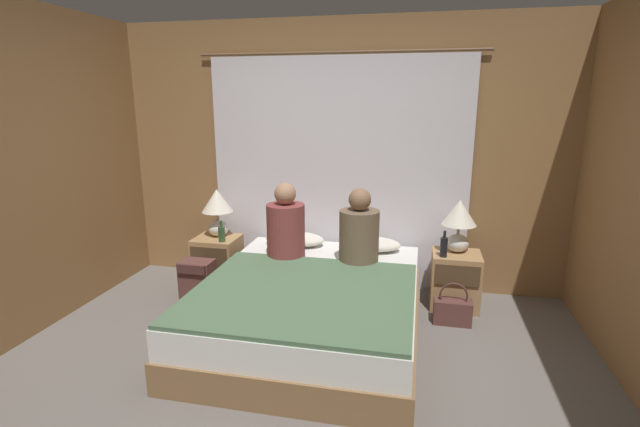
{
  "coord_description": "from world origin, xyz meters",
  "views": [
    {
      "loc": [
        0.76,
        -2.43,
        1.79
      ],
      "look_at": [
        0.0,
        1.09,
        0.89
      ],
      "focal_mm": 26.0,
      "sensor_mm": 36.0,
      "label": 1
    }
  ],
  "objects_px": {
    "nightstand_right": "(455,280)",
    "lamp_left": "(217,207)",
    "bed": "(312,307)",
    "backpack_on_floor": "(198,280)",
    "beer_bottle_on_right_stand": "(444,247)",
    "person_right_in_bed": "(359,233)",
    "pillow_right": "(370,244)",
    "handbag_on_floor": "(453,310)",
    "beer_bottle_on_left_stand": "(222,234)",
    "lamp_right": "(459,220)",
    "nightstand_left": "(218,261)",
    "person_left_in_bed": "(286,227)",
    "pillow_left": "(295,239)"
  },
  "relations": [
    {
      "from": "bed",
      "to": "lamp_right",
      "type": "relative_size",
      "value": 4.34
    },
    {
      "from": "pillow_right",
      "to": "person_left_in_bed",
      "type": "distance_m",
      "value": 0.8
    },
    {
      "from": "nightstand_right",
      "to": "beer_bottle_on_left_stand",
      "type": "relative_size",
      "value": 2.43
    },
    {
      "from": "backpack_on_floor",
      "to": "pillow_right",
      "type": "bearing_deg",
      "value": 19.58
    },
    {
      "from": "nightstand_left",
      "to": "beer_bottle_on_left_stand",
      "type": "xyz_separation_m",
      "value": [
        0.1,
        -0.1,
        0.32
      ]
    },
    {
      "from": "nightstand_left",
      "to": "nightstand_right",
      "type": "distance_m",
      "value": 2.23
    },
    {
      "from": "bed",
      "to": "backpack_on_floor",
      "type": "height_order",
      "value": "bed"
    },
    {
      "from": "nightstand_left",
      "to": "pillow_right",
      "type": "height_order",
      "value": "pillow_right"
    },
    {
      "from": "beer_bottle_on_left_stand",
      "to": "backpack_on_floor",
      "type": "relative_size",
      "value": 0.49
    },
    {
      "from": "nightstand_right",
      "to": "pillow_left",
      "type": "xyz_separation_m",
      "value": [
        -1.47,
        0.07,
        0.26
      ]
    },
    {
      "from": "lamp_left",
      "to": "handbag_on_floor",
      "type": "xyz_separation_m",
      "value": [
        2.2,
        -0.4,
        -0.66
      ]
    },
    {
      "from": "beer_bottle_on_left_stand",
      "to": "backpack_on_floor",
      "type": "bearing_deg",
      "value": -105.37
    },
    {
      "from": "pillow_right",
      "to": "beer_bottle_on_right_stand",
      "type": "relative_size",
      "value": 2.47
    },
    {
      "from": "bed",
      "to": "nightstand_left",
      "type": "relative_size",
      "value": 4.12
    },
    {
      "from": "beer_bottle_on_left_stand",
      "to": "bed",
      "type": "bearing_deg",
      "value": -32.05
    },
    {
      "from": "beer_bottle_on_right_stand",
      "to": "person_right_in_bed",
      "type": "bearing_deg",
      "value": -165.85
    },
    {
      "from": "lamp_right",
      "to": "pillow_right",
      "type": "height_order",
      "value": "lamp_right"
    },
    {
      "from": "nightstand_right",
      "to": "lamp_left",
      "type": "bearing_deg",
      "value": 178.46
    },
    {
      "from": "beer_bottle_on_right_stand",
      "to": "nightstand_left",
      "type": "bearing_deg",
      "value": 177.24
    },
    {
      "from": "person_left_in_bed",
      "to": "backpack_on_floor",
      "type": "height_order",
      "value": "person_left_in_bed"
    },
    {
      "from": "nightstand_right",
      "to": "pillow_left",
      "type": "height_order",
      "value": "pillow_left"
    },
    {
      "from": "lamp_right",
      "to": "beer_bottle_on_right_stand",
      "type": "relative_size",
      "value": 2.04
    },
    {
      "from": "lamp_right",
      "to": "beer_bottle_on_right_stand",
      "type": "distance_m",
      "value": 0.28
    },
    {
      "from": "nightstand_right",
      "to": "beer_bottle_on_right_stand",
      "type": "bearing_deg",
      "value": -139.69
    },
    {
      "from": "nightstand_right",
      "to": "beer_bottle_on_right_stand",
      "type": "xyz_separation_m",
      "value": [
        -0.12,
        -0.1,
        0.33
      ]
    },
    {
      "from": "handbag_on_floor",
      "to": "backpack_on_floor",
      "type": "bearing_deg",
      "value": -177.21
    },
    {
      "from": "beer_bottle_on_left_stand",
      "to": "lamp_left",
      "type": "bearing_deg",
      "value": 122.96
    },
    {
      "from": "nightstand_left",
      "to": "person_right_in_bed",
      "type": "distance_m",
      "value": 1.51
    },
    {
      "from": "lamp_left",
      "to": "person_left_in_bed",
      "type": "bearing_deg",
      "value": -23.37
    },
    {
      "from": "lamp_right",
      "to": "pillow_right",
      "type": "relative_size",
      "value": 0.82
    },
    {
      "from": "pillow_right",
      "to": "handbag_on_floor",
      "type": "xyz_separation_m",
      "value": [
        0.73,
        -0.41,
        -0.39
      ]
    },
    {
      "from": "nightstand_right",
      "to": "bed",
      "type": "bearing_deg",
      "value": -146.63
    },
    {
      "from": "lamp_right",
      "to": "person_right_in_bed",
      "type": "height_order",
      "value": "person_right_in_bed"
    },
    {
      "from": "nightstand_right",
      "to": "person_left_in_bed",
      "type": "relative_size",
      "value": 0.74
    },
    {
      "from": "nightstand_right",
      "to": "beer_bottle_on_right_stand",
      "type": "distance_m",
      "value": 0.37
    },
    {
      "from": "pillow_left",
      "to": "backpack_on_floor",
      "type": "xyz_separation_m",
      "value": [
        -0.75,
        -0.52,
        -0.27
      ]
    },
    {
      "from": "backpack_on_floor",
      "to": "beer_bottle_on_left_stand",
      "type": "bearing_deg",
      "value": 74.63
    },
    {
      "from": "nightstand_right",
      "to": "pillow_right",
      "type": "xyz_separation_m",
      "value": [
        -0.76,
        0.07,
        0.26
      ]
    },
    {
      "from": "backpack_on_floor",
      "to": "pillow_left",
      "type": "bearing_deg",
      "value": 34.63
    },
    {
      "from": "pillow_right",
      "to": "handbag_on_floor",
      "type": "bearing_deg",
      "value": -29.44
    },
    {
      "from": "lamp_right",
      "to": "backpack_on_floor",
      "type": "relative_size",
      "value": 1.13
    },
    {
      "from": "person_right_in_bed",
      "to": "beer_bottle_on_left_stand",
      "type": "bearing_deg",
      "value": 172.36
    },
    {
      "from": "pillow_right",
      "to": "backpack_on_floor",
      "type": "relative_size",
      "value": 1.38
    },
    {
      "from": "person_left_in_bed",
      "to": "backpack_on_floor",
      "type": "relative_size",
      "value": 1.61
    },
    {
      "from": "bed",
      "to": "nightstand_left",
      "type": "distance_m",
      "value": 1.34
    },
    {
      "from": "nightstand_left",
      "to": "pillow_right",
      "type": "bearing_deg",
      "value": 2.85
    },
    {
      "from": "nightstand_left",
      "to": "pillow_right",
      "type": "distance_m",
      "value": 1.49
    },
    {
      "from": "bed",
      "to": "lamp_left",
      "type": "distance_m",
      "value": 1.48
    },
    {
      "from": "bed",
      "to": "person_left_in_bed",
      "type": "relative_size",
      "value": 3.05
    },
    {
      "from": "nightstand_left",
      "to": "pillow_left",
      "type": "height_order",
      "value": "pillow_left"
    }
  ]
}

